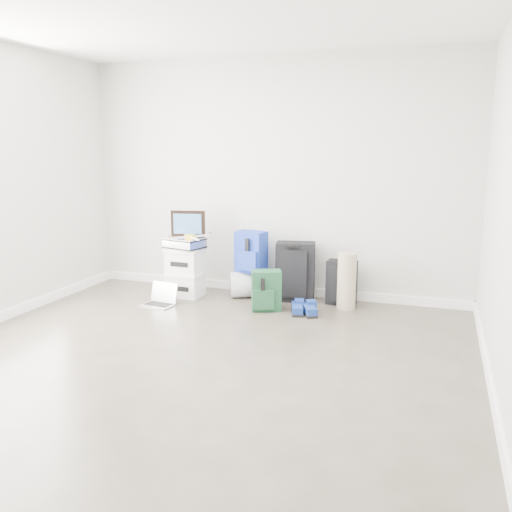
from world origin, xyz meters
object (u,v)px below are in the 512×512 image
(duffel_bag, at_px, (252,284))
(briefcase, at_px, (185,243))
(large_suitcase, at_px, (295,272))
(carry_on, at_px, (341,283))
(laptop, at_px, (161,300))
(boxes_stack, at_px, (185,272))

(duffel_bag, bearing_deg, briefcase, 171.23)
(briefcase, distance_m, duffel_bag, 0.90)
(duffel_bag, bearing_deg, large_suitcase, -22.38)
(large_suitcase, bearing_deg, carry_on, -9.40)
(large_suitcase, bearing_deg, laptop, -164.79)
(carry_on, bearing_deg, laptop, -155.13)
(boxes_stack, distance_m, briefcase, 0.34)
(boxes_stack, height_order, laptop, boxes_stack)
(briefcase, bearing_deg, boxes_stack, -165.62)
(briefcase, xyz_separation_m, carry_on, (1.77, 0.24, -0.38))
(large_suitcase, relative_size, laptop, 1.81)
(large_suitcase, relative_size, carry_on, 1.35)
(duffel_bag, xyz_separation_m, carry_on, (1.03, 0.03, 0.09))
(duffel_bag, xyz_separation_m, large_suitcase, (0.51, 0.02, 0.18))
(briefcase, height_order, laptop, briefcase)
(boxes_stack, bearing_deg, briefcase, 2.07)
(duffel_bag, relative_size, large_suitcase, 0.73)
(boxes_stack, relative_size, duffel_bag, 1.17)
(boxes_stack, bearing_deg, duffel_bag, 18.11)
(boxes_stack, height_order, large_suitcase, large_suitcase)
(boxes_stack, xyz_separation_m, large_suitcase, (1.24, 0.23, 0.05))
(duffel_bag, height_order, carry_on, carry_on)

